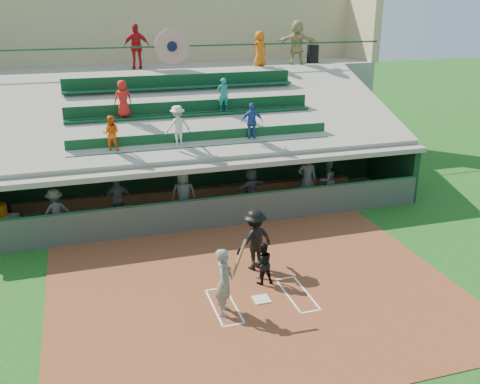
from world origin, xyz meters
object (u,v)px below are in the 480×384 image
object	(u,v)px
batter_at_plate	(225,281)
home_plate	(261,299)
white_table	(5,226)
trash_bin	(313,54)
catcher	(263,263)
water_cooler	(0,210)

from	to	relation	value
batter_at_plate	home_plate	bearing A→B (deg)	15.40
batter_at_plate	white_table	world-z (taller)	batter_at_plate
home_plate	batter_at_plate	bearing A→B (deg)	-164.60
white_table	trash_bin	distance (m)	15.96
catcher	trash_bin	size ratio (longest dim) A/B	1.43
home_plate	white_table	xyz separation A→B (m)	(-6.88, 6.36, 0.35)
home_plate	catcher	distance (m)	1.08
home_plate	catcher	world-z (taller)	catcher
white_table	batter_at_plate	bearing A→B (deg)	-31.98
home_plate	batter_at_plate	distance (m)	1.43
home_plate	batter_at_plate	world-z (taller)	batter_at_plate
home_plate	trash_bin	world-z (taller)	trash_bin
home_plate	water_cooler	distance (m)	9.48
white_table	trash_bin	xyz separation A→B (m)	(13.88, 6.39, 4.64)
catcher	white_table	distance (m)	9.07
trash_bin	home_plate	bearing A→B (deg)	-118.76
batter_at_plate	water_cooler	distance (m)	8.89
catcher	home_plate	bearing A→B (deg)	68.26
trash_bin	batter_at_plate	bearing A→B (deg)	-121.78
catcher	white_table	xyz separation A→B (m)	(-7.20, 5.52, -0.24)
catcher	batter_at_plate	bearing A→B (deg)	38.12
batter_at_plate	trash_bin	bearing A→B (deg)	58.22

